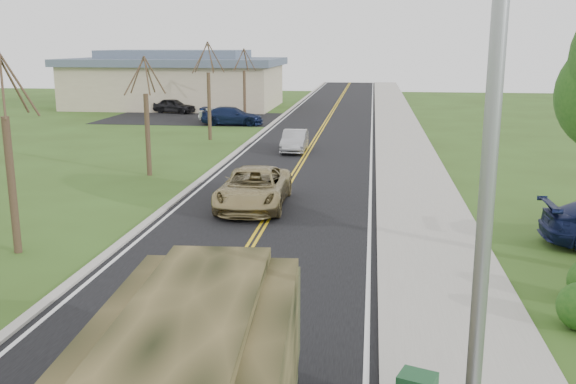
# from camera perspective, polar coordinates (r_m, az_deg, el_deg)

# --- Properties ---
(road) EXTENTS (8.00, 120.00, 0.01)m
(road) POSITION_cam_1_polar(r_m,az_deg,el_deg) (48.18, 2.98, 5.55)
(road) COLOR black
(road) RESTS_ON ground
(curb_right) EXTENTS (0.30, 120.00, 0.12)m
(curb_right) POSITION_cam_1_polar(r_m,az_deg,el_deg) (48.03, 7.94, 5.48)
(curb_right) COLOR #9E998E
(curb_right) RESTS_ON ground
(sidewalk_right) EXTENTS (3.20, 120.00, 0.10)m
(sidewalk_right) POSITION_cam_1_polar(r_m,az_deg,el_deg) (48.08, 10.04, 5.41)
(sidewalk_right) COLOR #9E998E
(sidewalk_right) RESTS_ON ground
(curb_left) EXTENTS (0.30, 120.00, 0.10)m
(curb_left) POSITION_cam_1_polar(r_m,az_deg,el_deg) (48.67, -1.92, 5.69)
(curb_left) COLOR #9E998E
(curb_left) RESTS_ON ground
(street_light) EXTENTS (1.65, 0.22, 8.00)m
(street_light) POSITION_cam_1_polar(r_m,az_deg,el_deg) (7.46, 16.39, -1.94)
(street_light) COLOR gray
(street_light) RESTS_ON ground
(bare_tree_a) EXTENTS (1.93, 2.26, 6.08)m
(bare_tree_a) POSITION_cam_1_polar(r_m,az_deg,el_deg) (20.95, -23.47, 1.89)
(bare_tree_a) COLOR #38281C
(bare_tree_a) RESTS_ON ground
(bare_tree_b) EXTENTS (1.83, 2.14, 5.73)m
(bare_tree_b) POSITION_cam_1_polar(r_m,az_deg,el_deg) (31.73, -12.41, 5.85)
(bare_tree_b) COLOR #38281C
(bare_tree_b) RESTS_ON ground
(bare_tree_c) EXTENTS (2.04, 2.39, 6.42)m
(bare_tree_c) POSITION_cam_1_polar(r_m,az_deg,el_deg) (43.12, -7.04, 8.29)
(bare_tree_c) COLOR #38281C
(bare_tree_c) RESTS_ON ground
(bare_tree_d) EXTENTS (1.88, 2.20, 5.91)m
(bare_tree_d) POSITION_cam_1_polar(r_m,az_deg,el_deg) (54.81, -3.89, 9.12)
(bare_tree_d) COLOR #38281C
(bare_tree_d) RESTS_ON ground
(commercial_building) EXTENTS (25.50, 21.50, 5.65)m
(commercial_building) POSITION_cam_1_polar(r_m,az_deg,el_deg) (66.67, -9.89, 9.77)
(commercial_building) COLOR tan
(commercial_building) RESTS_ON ground
(suv_champagne) EXTENTS (2.64, 5.53, 1.52)m
(suv_champagne) POSITION_cam_1_polar(r_m,az_deg,el_deg) (25.16, -3.07, 0.35)
(suv_champagne) COLOR #9A8857
(suv_champagne) RESTS_ON ground
(sedan_silver) EXTENTS (1.42, 3.90, 1.28)m
(sedan_silver) POSITION_cam_1_polar(r_m,az_deg,el_deg) (38.24, 0.59, 4.56)
(sedan_silver) COLOR #9F9FA3
(sedan_silver) RESTS_ON ground
(lot_car_dark) EXTENTS (4.30, 2.64, 1.37)m
(lot_car_dark) POSITION_cam_1_polar(r_m,az_deg,el_deg) (60.65, -10.06, 7.56)
(lot_car_dark) COLOR black
(lot_car_dark) RESTS_ON ground
(lot_car_silver) EXTENTS (3.90, 2.19, 1.22)m
(lot_car_silver) POSITION_cam_1_polar(r_m,az_deg,el_deg) (53.00, -5.93, 6.84)
(lot_car_silver) COLOR #AAABAF
(lot_car_silver) RESTS_ON ground
(lot_car_navy) EXTENTS (4.95, 2.12, 1.42)m
(lot_car_navy) POSITION_cam_1_polar(r_m,az_deg,el_deg) (51.12, -4.98, 6.75)
(lot_car_navy) COLOR #0F1939
(lot_car_navy) RESTS_ON ground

